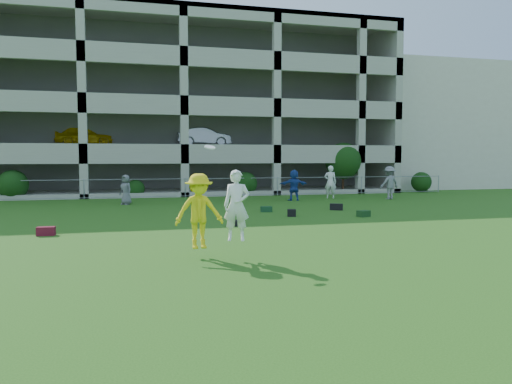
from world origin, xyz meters
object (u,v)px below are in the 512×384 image
object	(u,v)px
bystander_c	(126,190)
parking_garage	(172,112)
bystander_d	(294,185)
crate_d	(292,213)
bystander_e	(330,182)
stucco_building	(428,129)
frisbee_contest	(208,210)
bystander_f	(389,183)

from	to	relation	value
bystander_c	parking_garage	size ratio (longest dim) A/B	0.05
bystander_d	crate_d	bearing A→B (deg)	73.92
parking_garage	bystander_d	bearing A→B (deg)	-65.25
bystander_e	parking_garage	size ratio (longest dim) A/B	0.07
bystander_e	crate_d	size ratio (longest dim) A/B	5.69
stucco_building	frisbee_contest	world-z (taller)	stucco_building
bystander_f	frisbee_contest	world-z (taller)	frisbee_contest
bystander_f	crate_d	xyz separation A→B (m)	(-8.36, -6.80, -0.83)
stucco_building	bystander_f	world-z (taller)	stucco_building
stucco_building	parking_garage	distance (m)	23.03
bystander_e	frisbee_contest	xyz separation A→B (m)	(-9.95, -15.96, 0.21)
bystander_c	bystander_d	xyz separation A→B (m)	(9.38, 0.21, 0.10)
crate_d	parking_garage	bearing A→B (deg)	99.19
bystander_e	frisbee_contest	world-z (taller)	frisbee_contest
bystander_d	parking_garage	world-z (taller)	parking_garage
bystander_c	bystander_f	size ratio (longest dim) A/B	0.81
crate_d	parking_garage	distance (m)	21.07
bystander_c	frisbee_contest	bearing A→B (deg)	-32.99
bystander_d	bystander_e	distance (m)	2.72
bystander_f	frisbee_contest	bearing A→B (deg)	37.83
bystander_c	frisbee_contest	distance (m)	15.08
bystander_c	bystander_f	xyz separation A→B (m)	(15.15, -0.35, 0.19)
stucco_building	frisbee_contest	distance (m)	37.48
stucco_building	crate_d	world-z (taller)	stucco_building
bystander_f	parking_garage	size ratio (longest dim) A/B	0.07
bystander_d	bystander_f	world-z (taller)	bystander_f
bystander_e	crate_d	world-z (taller)	bystander_e
bystander_d	parking_garage	distance (m)	14.81
frisbee_contest	parking_garage	distance (m)	28.22
crate_d	bystander_c	bearing A→B (deg)	133.54
crate_d	frisbee_contest	xyz separation A→B (m)	(-4.77, -7.79, 1.06)
stucco_building	bystander_c	size ratio (longest dim) A/B	10.18
bystander_f	crate_d	distance (m)	10.81
stucco_building	parking_garage	xyz separation A→B (m)	(-23.01, -0.30, 1.01)
stucco_building	bystander_e	xyz separation A→B (m)	(-14.59, -12.11, -4.00)
bystander_c	bystander_e	xyz separation A→B (m)	(11.98, 1.02, 0.21)
stucco_building	bystander_c	xyz separation A→B (m)	(-26.57, -13.13, -4.21)
stucco_building	bystander_d	distance (m)	21.90
bystander_c	parking_garage	distance (m)	14.31
parking_garage	frisbee_contest	bearing A→B (deg)	-93.17
frisbee_contest	bystander_e	bearing A→B (deg)	58.05
bystander_d	frisbee_contest	xyz separation A→B (m)	(-7.36, -15.14, 0.32)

